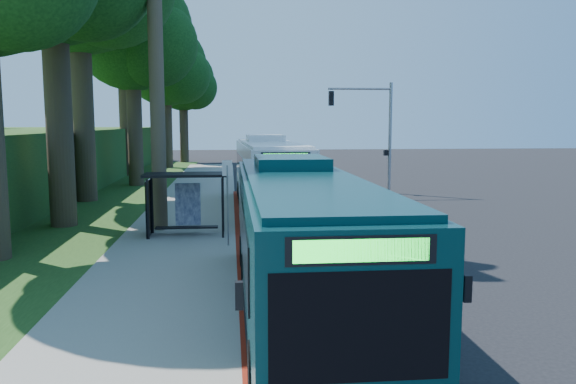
{
  "coord_description": "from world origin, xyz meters",
  "views": [
    {
      "loc": [
        -5.28,
        -24.85,
        4.48
      ],
      "look_at": [
        -2.62,
        1.0,
        1.28
      ],
      "focal_mm": 35.0,
      "sensor_mm": 36.0,
      "label": 1
    }
  ],
  "objects": [
    {
      "name": "white_bus",
      "position": [
        -3.34,
        3.58,
        1.88
      ],
      "size": [
        3.18,
        12.97,
        3.84
      ],
      "rotation": [
        0.0,
        0.0,
        0.03
      ],
      "color": "white",
      "rests_on": "ground"
    },
    {
      "name": "traffic_signal_pole",
      "position": [
        3.78,
        10.0,
        4.42
      ],
      "size": [
        4.1,
        0.3,
        7.0
      ],
      "color": "gray",
      "rests_on": "ground"
    },
    {
      "name": "ground",
      "position": [
        0.0,
        0.0,
        0.0
      ],
      "size": [
        140.0,
        140.0,
        0.0
      ],
      "primitive_type": "plane",
      "color": "black",
      "rests_on": "ground"
    },
    {
      "name": "grass_verge",
      "position": [
        -13.0,
        5.0,
        0.03
      ],
      "size": [
        8.0,
        70.0,
        0.06
      ],
      "primitive_type": "cube",
      "color": "#234719",
      "rests_on": "ground"
    },
    {
      "name": "tree_2",
      "position": [
        -11.89,
        15.98,
        10.48
      ],
      "size": [
        8.82,
        8.4,
        15.12
      ],
      "color": "#382B1E",
      "rests_on": "ground"
    },
    {
      "name": "tree_4",
      "position": [
        -11.4,
        31.98,
        9.73
      ],
      "size": [
        8.4,
        8.0,
        14.14
      ],
      "color": "#382B1E",
      "rests_on": "ground"
    },
    {
      "name": "bus_shelter",
      "position": [
        -7.26,
        -2.86,
        1.81
      ],
      "size": [
        3.2,
        1.51,
        2.55
      ],
      "color": "black",
      "rests_on": "ground"
    },
    {
      "name": "tree_5",
      "position": [
        -10.41,
        39.99,
        8.96
      ],
      "size": [
        7.35,
        7.0,
        12.86
      ],
      "color": "#382B1E",
      "rests_on": "ground"
    },
    {
      "name": "red_curb",
      "position": [
        -5.0,
        -4.0,
        0.07
      ],
      "size": [
        0.25,
        30.0,
        0.13
      ],
      "primitive_type": "cube",
      "color": "maroon",
      "rests_on": "ground"
    },
    {
      "name": "tree_3",
      "position": [
        -13.88,
        23.98,
        11.98
      ],
      "size": [
        10.08,
        9.6,
        17.28
      ],
      "color": "#382B1E",
      "rests_on": "ground"
    },
    {
      "name": "stop_sign_pole",
      "position": [
        -5.4,
        -5.0,
        2.08
      ],
      "size": [
        0.35,
        0.06,
        3.17
      ],
      "color": "gray",
      "rests_on": "ground"
    },
    {
      "name": "teal_bus",
      "position": [
        -3.72,
        -12.24,
        1.77
      ],
      "size": [
        2.64,
        12.13,
        3.62
      ],
      "rotation": [
        0.0,
        0.0,
        -0.0
      ],
      "color": "#092E31",
      "rests_on": "ground"
    },
    {
      "name": "sidewalk",
      "position": [
        -7.3,
        0.0,
        0.06
      ],
      "size": [
        4.5,
        70.0,
        0.12
      ],
      "primitive_type": "cube",
      "color": "gray",
      "rests_on": "ground"
    },
    {
      "name": "pickup",
      "position": [
        1.0,
        5.82,
        0.76
      ],
      "size": [
        2.97,
        5.65,
        1.52
      ],
      "primitive_type": "imported",
      "rotation": [
        0.0,
        0.0,
        -0.09
      ],
      "color": "silver",
      "rests_on": "ground"
    }
  ]
}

